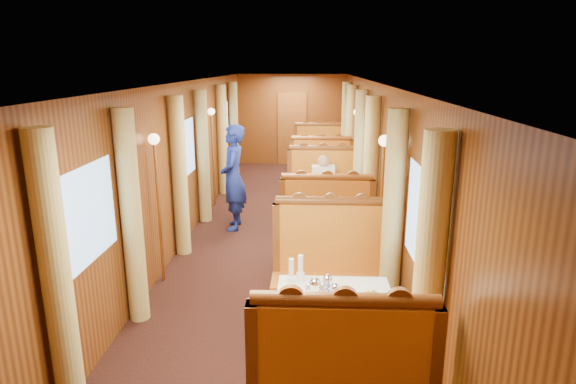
# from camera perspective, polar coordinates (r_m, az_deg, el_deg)

# --- Properties ---
(floor) EXTENTS (3.00, 12.00, 0.01)m
(floor) POSITION_cam_1_polar(r_m,az_deg,el_deg) (8.02, -1.17, -5.25)
(floor) COLOR black
(floor) RESTS_ON ground
(ceiling) EXTENTS (3.00, 12.00, 0.01)m
(ceiling) POSITION_cam_1_polar(r_m,az_deg,el_deg) (7.53, -1.28, 12.90)
(ceiling) COLOR silver
(ceiling) RESTS_ON wall_left
(wall_far) EXTENTS (3.00, 0.01, 2.50)m
(wall_far) POSITION_cam_1_polar(r_m,az_deg,el_deg) (13.61, 0.49, 8.54)
(wall_far) COLOR brown
(wall_far) RESTS_ON floor
(wall_left) EXTENTS (0.01, 12.00, 2.50)m
(wall_left) POSITION_cam_1_polar(r_m,az_deg,el_deg) (7.92, -12.13, 3.56)
(wall_left) COLOR brown
(wall_left) RESTS_ON floor
(wall_right) EXTENTS (0.01, 12.00, 2.50)m
(wall_right) POSITION_cam_1_polar(r_m,az_deg,el_deg) (7.73, 9.96, 3.38)
(wall_right) COLOR brown
(wall_right) RESTS_ON floor
(doorway_far) EXTENTS (0.80, 0.04, 2.00)m
(doorway_far) POSITION_cam_1_polar(r_m,az_deg,el_deg) (13.61, 0.48, 7.48)
(doorway_far) COLOR brown
(doorway_far) RESTS_ON floor
(table_near) EXTENTS (1.05, 0.72, 0.75)m
(table_near) POSITION_cam_1_polar(r_m,az_deg,el_deg) (4.68, 5.40, -15.92)
(table_near) COLOR white
(table_near) RESTS_ON floor
(banquette_near_aft) EXTENTS (1.30, 0.55, 1.34)m
(banquette_near_aft) POSITION_cam_1_polar(r_m,az_deg,el_deg) (5.55, 4.94, -10.11)
(banquette_near_aft) COLOR #B94B14
(banquette_near_aft) RESTS_ON floor
(table_mid) EXTENTS (1.05, 0.72, 0.75)m
(table_mid) POSITION_cam_1_polar(r_m,az_deg,el_deg) (7.89, 4.26, -2.76)
(table_mid) COLOR white
(table_mid) RESTS_ON floor
(banquette_mid_fwd) EXTENTS (1.30, 0.55, 1.34)m
(banquette_mid_fwd) POSITION_cam_1_polar(r_m,az_deg,el_deg) (6.91, 4.49, -4.94)
(banquette_mid_fwd) COLOR #B94B14
(banquette_mid_fwd) RESTS_ON floor
(banquette_mid_aft) EXTENTS (1.30, 0.55, 1.34)m
(banquette_mid_aft) POSITION_cam_1_polar(r_m,az_deg,el_deg) (8.85, 4.10, -0.46)
(banquette_mid_aft) COLOR #B94B14
(banquette_mid_aft) RESTS_ON floor
(table_far) EXTENTS (1.05, 0.72, 0.75)m
(table_far) POSITION_cam_1_polar(r_m,az_deg,el_deg) (11.27, 3.81, 2.66)
(table_far) COLOR white
(table_far) RESTS_ON floor
(banquette_far_fwd) EXTENTS (1.30, 0.55, 1.34)m
(banquette_far_fwd) POSITION_cam_1_polar(r_m,az_deg,el_deg) (10.27, 3.91, 1.72)
(banquette_far_fwd) COLOR #B94B14
(banquette_far_fwd) RESTS_ON floor
(banquette_far_aft) EXTENTS (1.30, 0.55, 1.34)m
(banquette_far_aft) POSITION_cam_1_polar(r_m,az_deg,el_deg) (12.26, 3.73, 3.89)
(banquette_far_aft) COLOR #B94B14
(banquette_far_aft) RESTS_ON floor
(tea_tray) EXTENTS (0.36, 0.29, 0.01)m
(tea_tray) POSITION_cam_1_polar(r_m,az_deg,el_deg) (4.48, 4.35, -11.81)
(tea_tray) COLOR silver
(tea_tray) RESTS_ON table_near
(teapot_left) EXTENTS (0.19, 0.16, 0.14)m
(teapot_left) POSITION_cam_1_polar(r_m,az_deg,el_deg) (4.38, 3.21, -11.53)
(teapot_left) COLOR silver
(teapot_left) RESTS_ON tea_tray
(teapot_right) EXTENTS (0.15, 0.13, 0.11)m
(teapot_right) POSITION_cam_1_polar(r_m,az_deg,el_deg) (4.38, 5.60, -11.83)
(teapot_right) COLOR silver
(teapot_right) RESTS_ON tea_tray
(teapot_back) EXTENTS (0.16, 0.13, 0.12)m
(teapot_back) POSITION_cam_1_polar(r_m,az_deg,el_deg) (4.51, 4.71, -10.90)
(teapot_back) COLOR silver
(teapot_back) RESTS_ON tea_tray
(fruit_plate) EXTENTS (0.20, 0.20, 0.05)m
(fruit_plate) POSITION_cam_1_polar(r_m,az_deg,el_deg) (4.44, 9.83, -12.06)
(fruit_plate) COLOR white
(fruit_plate) RESTS_ON table_near
(cup_inboard) EXTENTS (0.08, 0.08, 0.26)m
(cup_inboard) POSITION_cam_1_polar(r_m,az_deg,el_deg) (4.58, 0.39, -9.77)
(cup_inboard) COLOR white
(cup_inboard) RESTS_ON table_near
(cup_outboard) EXTENTS (0.08, 0.08, 0.26)m
(cup_outboard) POSITION_cam_1_polar(r_m,az_deg,el_deg) (4.66, 1.49, -9.31)
(cup_outboard) COLOR white
(cup_outboard) RESTS_ON table_near
(rose_vase_mid) EXTENTS (0.06, 0.06, 0.36)m
(rose_vase_mid) POSITION_cam_1_polar(r_m,az_deg,el_deg) (7.71, 4.30, 1.08)
(rose_vase_mid) COLOR silver
(rose_vase_mid) RESTS_ON table_mid
(rose_vase_far) EXTENTS (0.06, 0.06, 0.36)m
(rose_vase_far) POSITION_cam_1_polar(r_m,az_deg,el_deg) (11.19, 3.93, 5.45)
(rose_vase_far) COLOR silver
(rose_vase_far) RESTS_ON table_far
(window_left_near) EXTENTS (0.01, 1.20, 0.90)m
(window_left_near) POSITION_cam_1_polar(r_m,az_deg,el_deg) (4.67, -22.81, -2.67)
(window_left_near) COLOR #7FADE5
(window_left_near) RESTS_ON wall_left
(curtain_left_near_a) EXTENTS (0.22, 0.22, 2.35)m
(curtain_left_near_a) POSITION_cam_1_polar(r_m,az_deg,el_deg) (4.07, -25.70, -9.70)
(curtain_left_near_a) COLOR tan
(curtain_left_near_a) RESTS_ON floor
(curtain_left_near_b) EXTENTS (0.22, 0.22, 2.35)m
(curtain_left_near_b) POSITION_cam_1_polar(r_m,az_deg,el_deg) (5.39, -18.04, -3.02)
(curtain_left_near_b) COLOR tan
(curtain_left_near_b) RESTS_ON floor
(window_right_near) EXTENTS (0.01, 1.20, 0.90)m
(window_right_near) POSITION_cam_1_polar(r_m,az_deg,el_deg) (4.33, 15.52, -3.35)
(window_right_near) COLOR #7FADE5
(window_right_near) RESTS_ON wall_right
(curtain_right_near_a) EXTENTS (0.22, 0.22, 2.35)m
(curtain_right_near_a) POSITION_cam_1_polar(r_m,az_deg,el_deg) (3.71, 16.23, -11.18)
(curtain_right_near_a) COLOR tan
(curtain_right_near_a) RESTS_ON floor
(curtain_right_near_b) EXTENTS (0.22, 0.22, 2.35)m
(curtain_right_near_b) POSITION_cam_1_polar(r_m,az_deg,el_deg) (5.12, 12.29, -3.54)
(curtain_right_near_b) COLOR tan
(curtain_right_near_b) RESTS_ON floor
(window_left_mid) EXTENTS (0.01, 1.20, 0.90)m
(window_left_mid) POSITION_cam_1_polar(r_m,az_deg,el_deg) (7.88, -12.10, 4.98)
(window_left_mid) COLOR #7FADE5
(window_left_mid) RESTS_ON wall_left
(curtain_left_mid_a) EXTENTS (0.22, 0.22, 2.35)m
(curtain_left_mid_a) POSITION_cam_1_polar(r_m,az_deg,el_deg) (7.17, -12.72, 1.73)
(curtain_left_mid_a) COLOR tan
(curtain_left_mid_a) RESTS_ON floor
(curtain_left_mid_b) EXTENTS (0.22, 0.22, 2.35)m
(curtain_left_mid_b) POSITION_cam_1_polar(r_m,az_deg,el_deg) (8.65, -10.05, 4.10)
(curtain_left_mid_b) COLOR tan
(curtain_left_mid_b) RESTS_ON floor
(window_right_mid) EXTENTS (0.01, 1.20, 0.90)m
(window_right_mid) POSITION_cam_1_polar(r_m,az_deg,el_deg) (7.69, 9.92, 4.84)
(window_right_mid) COLOR #7FADE5
(window_right_mid) RESTS_ON wall_right
(curtain_right_mid_a) EXTENTS (0.22, 0.22, 2.35)m
(curtain_right_mid_a) POSITION_cam_1_polar(r_m,az_deg,el_deg) (6.97, 9.74, 1.51)
(curtain_right_mid_a) COLOR tan
(curtain_right_mid_a) RESTS_ON floor
(curtain_right_mid_b) EXTENTS (0.22, 0.22, 2.35)m
(curtain_right_mid_b) POSITION_cam_1_polar(r_m,az_deg,el_deg) (8.49, 8.50, 3.96)
(curtain_right_mid_b) COLOR tan
(curtain_right_mid_b) RESTS_ON floor
(window_left_far) EXTENTS (0.01, 1.20, 0.90)m
(window_left_far) POSITION_cam_1_polar(r_m,az_deg,el_deg) (11.27, -7.65, 8.10)
(window_left_far) COLOR #7FADE5
(window_left_far) RESTS_ON wall_left
(curtain_left_far_a) EXTENTS (0.22, 0.22, 2.35)m
(curtain_left_far_a) POSITION_cam_1_polar(r_m,az_deg,el_deg) (10.53, -7.78, 6.11)
(curtain_left_far_a) COLOR tan
(curtain_left_far_a) RESTS_ON floor
(curtain_left_far_b) EXTENTS (0.22, 0.22, 2.35)m
(curtain_left_far_b) POSITION_cam_1_polar(r_m,az_deg,el_deg) (12.05, -6.46, 7.26)
(curtain_left_far_b) COLOR tan
(curtain_left_far_b) RESTS_ON floor
(window_right_far) EXTENTS (0.01, 1.20, 0.90)m
(window_right_far) POSITION_cam_1_polar(r_m,az_deg,el_deg) (11.13, 7.73, 8.01)
(window_right_far) COLOR #7FADE5
(window_right_far) RESTS_ON wall_right
(curtain_right_far_a) EXTENTS (0.22, 0.22, 2.35)m
(curtain_right_far_a) POSITION_cam_1_polar(r_m,az_deg,el_deg) (10.39, 7.45, 6.00)
(curtain_right_far_a) COLOR tan
(curtain_right_far_a) RESTS_ON floor
(curtain_right_far_b) EXTENTS (0.22, 0.22, 2.35)m
(curtain_right_far_b) POSITION_cam_1_polar(r_m,az_deg,el_deg) (11.93, 6.86, 7.17)
(curtain_right_far_b) COLOR tan
(curtain_right_far_b) RESTS_ON floor
(sconce_left_fore) EXTENTS (0.14, 0.14, 1.95)m
(sconce_left_fore) POSITION_cam_1_polar(r_m,az_deg,el_deg) (6.23, -15.31, 1.56)
(sconce_left_fore) COLOR #BF8C3F
(sconce_left_fore) RESTS_ON floor
(sconce_right_fore) EXTENTS (0.14, 0.14, 1.95)m
(sconce_right_fore) POSITION_cam_1_polar(r_m,az_deg,el_deg) (5.99, 11.10, 1.30)
(sconce_right_fore) COLOR #BF8C3F
(sconce_right_fore) RESTS_ON floor
(sconce_left_aft) EXTENTS (0.14, 0.14, 1.95)m
(sconce_left_aft) POSITION_cam_1_polar(r_m,az_deg,el_deg) (9.56, -8.97, 6.44)
(sconce_left_aft) COLOR #BF8C3F
(sconce_left_aft) RESTS_ON floor
(sconce_right_aft) EXTENTS (0.14, 0.14, 1.95)m
(sconce_right_aft) POSITION_cam_1_polar(r_m,az_deg,el_deg) (9.41, 8.09, 6.34)
(sconce_right_aft) COLOR #BF8C3F
(sconce_right_aft) RESTS_ON floor
(steward) EXTENTS (0.48, 0.69, 1.80)m
(steward) POSITION_cam_1_polar(r_m,az_deg,el_deg) (8.21, -6.50, 1.69)
(steward) COLOR navy
(steward) RESTS_ON floor
(passenger) EXTENTS (0.40, 0.44, 0.76)m
(passenger) POSITION_cam_1_polar(r_m,az_deg,el_deg) (8.56, 4.17, 1.22)
(passenger) COLOR beige
(passenger) RESTS_ON banquette_mid_aft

